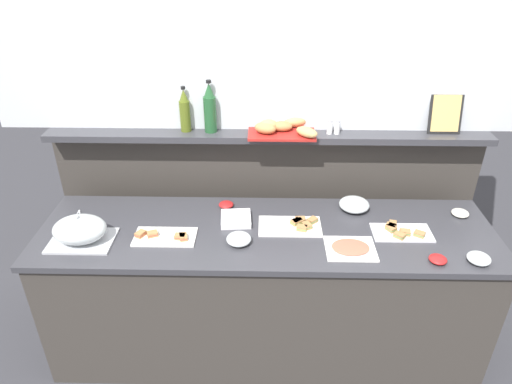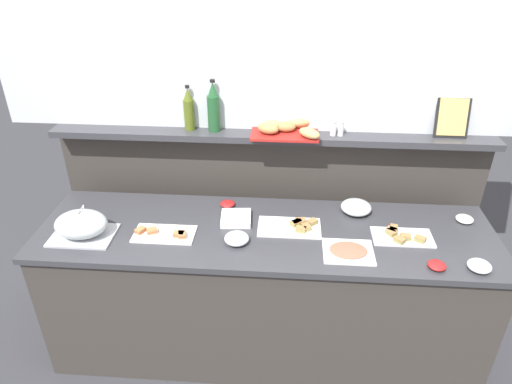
% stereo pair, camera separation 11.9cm
% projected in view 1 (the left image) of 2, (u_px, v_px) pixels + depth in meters
% --- Properties ---
extents(ground_plane, '(12.00, 12.00, 0.00)m').
position_uv_depth(ground_plane, '(265.00, 281.00, 3.55)').
color(ground_plane, '#38383D').
extents(buffet_counter, '(2.56, 0.72, 0.89)m').
position_uv_depth(buffet_counter, '(266.00, 290.00, 2.81)').
color(buffet_counter, '#3D3833').
rests_on(buffet_counter, ground_plane).
extents(back_ledge_unit, '(2.71, 0.22, 1.29)m').
position_uv_depth(back_ledge_unit, '(266.00, 212.00, 3.16)').
color(back_ledge_unit, '#3D3833').
rests_on(back_ledge_unit, ground_plane).
extents(upper_wall_panel, '(3.31, 0.08, 1.31)m').
position_uv_depth(upper_wall_panel, '(269.00, 15.00, 2.55)').
color(upper_wall_panel, silver).
rests_on(upper_wall_panel, back_ledge_unit).
extents(sandwich_platter_side, '(0.34, 0.18, 0.04)m').
position_uv_depth(sandwich_platter_side, '(165.00, 236.00, 2.52)').
color(sandwich_platter_side, white).
rests_on(sandwich_platter_side, buffet_counter).
extents(sandwich_platter_front, '(0.33, 0.17, 0.04)m').
position_uv_depth(sandwich_platter_front, '(401.00, 232.00, 2.56)').
color(sandwich_platter_front, silver).
rests_on(sandwich_platter_front, buffet_counter).
extents(sandwich_platter_rear, '(0.35, 0.20, 0.04)m').
position_uv_depth(sandwich_platter_rear, '(294.00, 225.00, 2.62)').
color(sandwich_platter_rear, white).
rests_on(sandwich_platter_rear, buffet_counter).
extents(cold_cuts_platter, '(0.26, 0.22, 0.02)m').
position_uv_depth(cold_cuts_platter, '(350.00, 248.00, 2.43)').
color(cold_cuts_platter, white).
rests_on(cold_cuts_platter, buffet_counter).
extents(serving_cloche, '(0.34, 0.24, 0.17)m').
position_uv_depth(serving_cloche, '(80.00, 230.00, 2.46)').
color(serving_cloche, '#B7BABF').
rests_on(serving_cloche, buffet_counter).
extents(glass_bowl_large, '(0.13, 0.13, 0.05)m').
position_uv_depth(glass_bowl_large, '(239.00, 239.00, 2.47)').
color(glass_bowl_large, silver).
rests_on(glass_bowl_large, buffet_counter).
extents(glass_bowl_medium, '(0.12, 0.12, 0.05)m').
position_uv_depth(glass_bowl_medium, '(479.00, 259.00, 2.33)').
color(glass_bowl_medium, silver).
rests_on(glass_bowl_medium, buffet_counter).
extents(glass_bowl_small, '(0.18, 0.18, 0.07)m').
position_uv_depth(glass_bowl_small, '(354.00, 205.00, 2.76)').
color(glass_bowl_small, silver).
rests_on(glass_bowl_small, buffet_counter).
extents(condiment_bowl_cream, '(0.09, 0.09, 0.03)m').
position_uv_depth(condiment_bowl_cream, '(438.00, 259.00, 2.34)').
color(condiment_bowl_cream, red).
rests_on(condiment_bowl_cream, buffet_counter).
extents(condiment_bowl_teal, '(0.10, 0.10, 0.03)m').
position_uv_depth(condiment_bowl_teal, '(460.00, 213.00, 2.71)').
color(condiment_bowl_teal, silver).
rests_on(condiment_bowl_teal, buffet_counter).
extents(condiment_bowl_red, '(0.09, 0.09, 0.03)m').
position_uv_depth(condiment_bowl_red, '(226.00, 205.00, 2.80)').
color(condiment_bowl_red, red).
rests_on(condiment_bowl_red, buffet_counter).
extents(serving_tongs, '(0.09, 0.19, 0.01)m').
position_uv_depth(serving_tongs, '(78.00, 218.00, 2.69)').
color(serving_tongs, '#B7BABF').
rests_on(serving_tongs, buffet_counter).
extents(napkin_stack, '(0.18, 0.18, 0.03)m').
position_uv_depth(napkin_stack, '(236.00, 219.00, 2.66)').
color(napkin_stack, white).
rests_on(napkin_stack, buffet_counter).
extents(olive_oil_bottle, '(0.06, 0.06, 0.28)m').
position_uv_depth(olive_oil_bottle, '(185.00, 111.00, 2.76)').
color(olive_oil_bottle, '#56661E').
rests_on(olive_oil_bottle, back_ledge_unit).
extents(wine_bottle_green, '(0.08, 0.08, 0.32)m').
position_uv_depth(wine_bottle_green, '(210.00, 109.00, 2.74)').
color(wine_bottle_green, '#23562D').
rests_on(wine_bottle_green, back_ledge_unit).
extents(salt_shaker, '(0.03, 0.03, 0.09)m').
position_uv_depth(salt_shaker, '(330.00, 127.00, 2.76)').
color(salt_shaker, white).
rests_on(salt_shaker, back_ledge_unit).
extents(pepper_shaker, '(0.03, 0.03, 0.09)m').
position_uv_depth(pepper_shaker, '(337.00, 127.00, 2.76)').
color(pepper_shaker, white).
rests_on(pepper_shaker, back_ledge_unit).
extents(bread_basket, '(0.42, 0.32, 0.08)m').
position_uv_depth(bread_basket, '(284.00, 127.00, 2.78)').
color(bread_basket, '#B2231E').
rests_on(bread_basket, back_ledge_unit).
extents(framed_picture, '(0.19, 0.07, 0.24)m').
position_uv_depth(framed_picture, '(446.00, 113.00, 2.74)').
color(framed_picture, black).
rests_on(framed_picture, back_ledge_unit).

